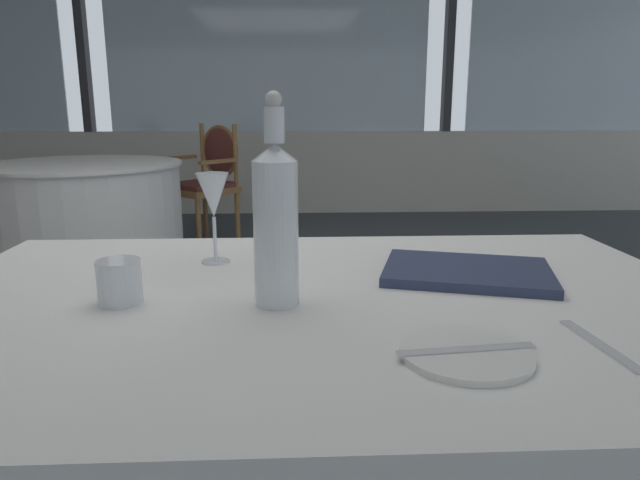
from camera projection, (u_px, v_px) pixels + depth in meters
The scene contains 12 objects.
ground_plane at pixel (231, 409), 2.06m from camera, with size 15.06×15.06×0.00m, color #4C5156.
window_wall_far at pixel (270, 109), 5.75m from camera, with size 11.58×0.14×2.69m.
foreground_table at pixel (319, 468), 1.14m from camera, with size 1.52×1.00×0.73m.
side_plate at pixel (466, 353), 0.79m from camera, with size 0.19×0.19×0.01m, color white.
butter_knife at pixel (466, 350), 0.79m from camera, with size 0.20×0.02×0.00m, color silver.
dinner_fork at pixel (599, 345), 0.83m from camera, with size 0.19×0.02×0.00m, color silver.
water_bottle at pixel (276, 221), 0.98m from camera, with size 0.08×0.08×0.37m.
wine_glass at pixel (213, 198), 1.25m from camera, with size 0.07×0.07×0.20m.
water_tumbler at pixel (119, 282), 1.01m from camera, with size 0.08×0.08×0.08m, color white.
menu_book at pixel (467, 272), 1.17m from camera, with size 0.34×0.24×0.02m, color #2D3856.
background_table_0 at pixel (84, 218), 3.74m from camera, with size 1.31×1.31×0.73m.
dining_chair_0_0 at pixel (209, 174), 4.52m from camera, with size 0.66×0.66×0.96m.
Camera 1 is at (0.24, -1.88, 1.08)m, focal length 31.46 mm.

